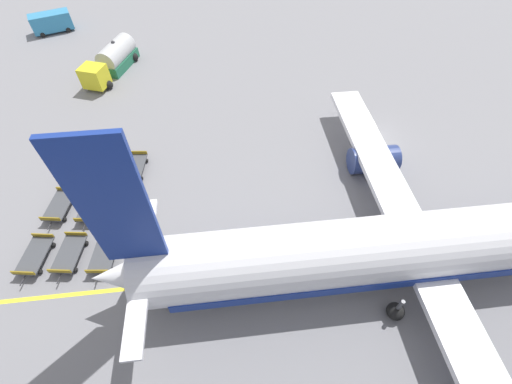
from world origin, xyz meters
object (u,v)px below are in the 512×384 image
(baggage_dolly_row_near_col_c, at_px, (35,256))
(baggage_dolly_row_near_col_a, at_px, (79,166))
(baggage_dolly_row_mid_a_col_b, at_px, (92,206))
(baggage_dolly_row_mid_a_col_c, at_px, (70,254))
(fuel_tanker_primary, at_px, (113,60))
(baggage_dolly_row_mid_b_col_a, at_px, (135,167))
(baggage_dolly_row_near_col_b, at_px, (60,206))
(baggage_dolly_row_mid_b_col_b, at_px, (121,206))
(airplane, at_px, (440,244))
(baggage_dolly_row_mid_a_col_a, at_px, (109,165))
(baggage_dolly_row_mid_b_col_c, at_px, (105,254))
(service_van, at_px, (51,22))

(baggage_dolly_row_near_col_c, bearing_deg, baggage_dolly_row_near_col_a, 174.93)
(baggage_dolly_row_mid_a_col_b, xyz_separation_m, baggage_dolly_row_mid_a_col_c, (4.06, -0.55, 0.00))
(fuel_tanker_primary, relative_size, baggage_dolly_row_mid_a_col_b, 2.34)
(baggage_dolly_row_near_col_c, relative_size, baggage_dolly_row_mid_a_col_c, 1.00)
(baggage_dolly_row_mid_a_col_b, xyz_separation_m, baggage_dolly_row_mid_b_col_a, (-4.01, 2.63, 0.00))
(baggage_dolly_row_mid_a_col_b, bearing_deg, baggage_dolly_row_mid_b_col_a, 146.78)
(baggage_dolly_row_near_col_b, height_order, baggage_dolly_row_mid_b_col_b, same)
(baggage_dolly_row_mid_a_col_b, bearing_deg, fuel_tanker_primary, -174.00)
(baggage_dolly_row_mid_a_col_b, bearing_deg, baggage_dolly_row_mid_a_col_c, -7.74)
(airplane, relative_size, baggage_dolly_row_near_col_a, 11.35)
(baggage_dolly_row_mid_b_col_b, bearing_deg, fuel_tanker_primary, -167.97)
(airplane, bearing_deg, baggage_dolly_row_near_col_a, -113.32)
(baggage_dolly_row_mid_a_col_a, bearing_deg, baggage_dolly_row_mid_a_col_c, -6.32)
(baggage_dolly_row_mid_b_col_a, bearing_deg, baggage_dolly_row_mid_b_col_c, -5.42)
(baggage_dolly_row_mid_b_col_b, relative_size, baggage_dolly_row_mid_b_col_c, 1.00)
(baggage_dolly_row_near_col_a, bearing_deg, baggage_dolly_row_mid_a_col_a, 86.92)
(baggage_dolly_row_near_col_c, distance_m, baggage_dolly_row_mid_b_col_a, 9.73)
(baggage_dolly_row_near_col_b, relative_size, baggage_dolly_row_mid_b_col_a, 1.01)
(fuel_tanker_primary, distance_m, baggage_dolly_row_mid_b_col_b, 20.87)
(baggage_dolly_row_near_col_c, height_order, baggage_dolly_row_mid_a_col_c, same)
(service_van, distance_m, baggage_dolly_row_near_col_c, 35.99)
(baggage_dolly_row_mid_b_col_a, distance_m, baggage_dolly_row_mid_b_col_c, 8.30)
(baggage_dolly_row_near_col_a, height_order, baggage_dolly_row_mid_b_col_c, same)
(service_van, relative_size, baggage_dolly_row_near_col_a, 1.42)
(service_van, distance_m, baggage_dolly_row_near_col_b, 31.99)
(baggage_dolly_row_mid_a_col_a, relative_size, baggage_dolly_row_mid_b_col_c, 1.00)
(baggage_dolly_row_near_col_c, relative_size, baggage_dolly_row_mid_b_col_a, 1.01)
(baggage_dolly_row_near_col_a, height_order, baggage_dolly_row_mid_b_col_b, same)
(baggage_dolly_row_mid_a_col_a, bearing_deg, baggage_dolly_row_mid_b_col_c, 9.63)
(baggage_dolly_row_near_col_b, relative_size, baggage_dolly_row_near_col_c, 1.00)
(baggage_dolly_row_mid_a_col_a, distance_m, baggage_dolly_row_mid_b_col_b, 4.81)
(airplane, height_order, baggage_dolly_row_mid_a_col_c, airplane)
(baggage_dolly_row_near_col_c, distance_m, baggage_dolly_row_mid_a_col_b, 4.93)
(baggage_dolly_row_mid_b_col_b, bearing_deg, baggage_dolly_row_mid_a_col_b, -91.96)
(baggage_dolly_row_mid_a_col_c, distance_m, baggage_dolly_row_mid_b_col_a, 8.68)
(service_van, bearing_deg, baggage_dolly_row_mid_a_col_a, 25.28)
(airplane, height_order, baggage_dolly_row_mid_a_col_a, airplane)
(baggage_dolly_row_near_col_c, height_order, baggage_dolly_row_mid_a_col_b, same)
(baggage_dolly_row_mid_a_col_a, bearing_deg, baggage_dolly_row_near_col_b, -34.56)
(baggage_dolly_row_mid_a_col_b, height_order, baggage_dolly_row_mid_b_col_c, same)
(fuel_tanker_primary, xyz_separation_m, baggage_dolly_row_mid_a_col_a, (15.94, 2.52, -0.80))
(airplane, distance_m, baggage_dolly_row_mid_b_col_c, 21.80)
(baggage_dolly_row_mid_a_col_a, relative_size, baggage_dolly_row_mid_a_col_c, 1.00)
(service_van, distance_m, baggage_dolly_row_mid_b_col_a, 30.53)
(airplane, height_order, baggage_dolly_row_mid_b_col_b, airplane)
(baggage_dolly_row_mid_b_col_a, bearing_deg, baggage_dolly_row_mid_a_col_c, -21.51)
(baggage_dolly_row_mid_a_col_a, distance_m, baggage_dolly_row_mid_a_col_c, 8.48)
(service_van, height_order, baggage_dolly_row_near_col_a, service_van)
(airplane, distance_m, baggage_dolly_row_near_col_b, 26.82)
(baggage_dolly_row_mid_b_col_c, bearing_deg, baggage_dolly_row_near_col_a, -155.78)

